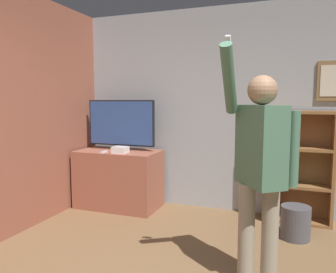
{
  "coord_description": "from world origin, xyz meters",
  "views": [
    {
      "loc": [
        0.75,
        -1.6,
        1.48
      ],
      "look_at": [
        -0.43,
        1.63,
        1.1
      ],
      "focal_mm": 35.0,
      "sensor_mm": 36.0,
      "label": 1
    }
  ],
  "objects_px": {
    "game_console": "(120,150)",
    "bookshelf": "(290,167)",
    "television": "(121,124)",
    "person": "(260,162)",
    "waste_bin": "(295,223)"
  },
  "relations": [
    {
      "from": "television",
      "to": "game_console",
      "type": "height_order",
      "value": "television"
    },
    {
      "from": "game_console",
      "to": "bookshelf",
      "type": "distance_m",
      "value": 2.15
    },
    {
      "from": "game_console",
      "to": "bookshelf",
      "type": "height_order",
      "value": "bookshelf"
    },
    {
      "from": "television",
      "to": "bookshelf",
      "type": "xyz_separation_m",
      "value": [
        2.23,
        0.15,
        -0.48
      ]
    },
    {
      "from": "game_console",
      "to": "waste_bin",
      "type": "height_order",
      "value": "game_console"
    },
    {
      "from": "person",
      "to": "waste_bin",
      "type": "relative_size",
      "value": 5.46
    },
    {
      "from": "television",
      "to": "bookshelf",
      "type": "distance_m",
      "value": 2.28
    },
    {
      "from": "person",
      "to": "television",
      "type": "bearing_deg",
      "value": -163.2
    },
    {
      "from": "television",
      "to": "bookshelf",
      "type": "height_order",
      "value": "television"
    },
    {
      "from": "person",
      "to": "waste_bin",
      "type": "bearing_deg",
      "value": 127.41
    },
    {
      "from": "bookshelf",
      "to": "waste_bin",
      "type": "xyz_separation_m",
      "value": [
        0.07,
        -0.55,
        -0.5
      ]
    },
    {
      "from": "game_console",
      "to": "bookshelf",
      "type": "relative_size",
      "value": 0.14
    },
    {
      "from": "bookshelf",
      "to": "waste_bin",
      "type": "relative_size",
      "value": 3.82
    },
    {
      "from": "waste_bin",
      "to": "game_console",
      "type": "bearing_deg",
      "value": 176.48
    },
    {
      "from": "television",
      "to": "person",
      "type": "relative_size",
      "value": 0.51
    }
  ]
}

